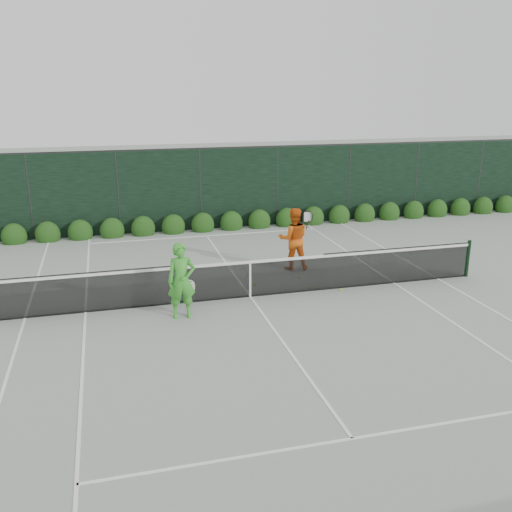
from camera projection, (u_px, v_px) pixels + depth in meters
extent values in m
plane|color=gray|center=(250.00, 297.00, 14.78)|extent=(80.00, 80.00, 0.00)
cylinder|color=black|center=(468.00, 258.00, 16.20)|extent=(0.10, 0.10, 1.07)
cube|color=black|center=(80.00, 293.00, 13.59)|extent=(4.40, 0.01, 1.02)
cube|color=black|center=(250.00, 279.00, 14.64)|extent=(4.00, 0.01, 0.96)
cube|color=black|center=(398.00, 265.00, 15.67)|extent=(4.40, 0.01, 1.02)
cube|color=white|center=(250.00, 262.00, 14.51)|extent=(12.80, 0.03, 0.07)
cube|color=black|center=(250.00, 296.00, 14.77)|extent=(12.80, 0.02, 0.04)
cube|color=white|center=(250.00, 280.00, 14.65)|extent=(0.05, 0.03, 0.91)
imported|color=green|center=(182.00, 281.00, 13.25)|extent=(0.66, 0.44, 1.81)
torus|color=silver|center=(190.00, 288.00, 13.46)|extent=(0.28, 0.16, 0.30)
cylinder|color=black|center=(190.00, 297.00, 13.53)|extent=(0.10, 0.03, 0.30)
imported|color=#D65812|center=(293.00, 239.00, 16.78)|extent=(1.01, 0.85, 1.84)
torus|color=black|center=(308.00, 217.00, 16.48)|extent=(0.29, 0.12, 0.30)
cylinder|color=black|center=(307.00, 225.00, 16.55)|extent=(0.10, 0.03, 0.30)
cube|color=white|center=(25.00, 318.00, 13.42)|extent=(0.06, 23.77, 0.01)
cube|color=white|center=(438.00, 279.00, 16.13)|extent=(0.06, 23.77, 0.01)
cube|color=white|center=(85.00, 312.00, 13.76)|extent=(0.06, 23.77, 0.01)
cube|color=white|center=(394.00, 283.00, 15.79)|extent=(0.06, 23.77, 0.01)
cube|color=white|center=(185.00, 206.00, 25.77)|extent=(11.03, 0.06, 0.01)
cube|color=white|center=(206.00, 236.00, 20.70)|extent=(8.23, 0.06, 0.01)
cube|color=white|center=(352.00, 439.00, 8.86)|extent=(8.23, 0.06, 0.01)
cube|color=white|center=(250.00, 297.00, 14.78)|extent=(0.06, 12.80, 0.01)
cube|color=black|center=(200.00, 190.00, 21.28)|extent=(32.00, 0.06, 3.00)
cube|color=#262826|center=(199.00, 148.00, 20.84)|extent=(32.00, 0.06, 0.06)
cylinder|color=#262826|center=(30.00, 198.00, 19.80)|extent=(0.08, 0.08, 3.00)
cylinder|color=#262826|center=(118.00, 194.00, 20.54)|extent=(0.08, 0.08, 3.00)
cylinder|color=#262826|center=(200.00, 190.00, 21.28)|extent=(0.08, 0.08, 3.00)
cylinder|color=#262826|center=(277.00, 186.00, 22.02)|extent=(0.08, 0.08, 3.00)
cylinder|color=#262826|center=(349.00, 183.00, 22.76)|extent=(0.08, 0.08, 3.00)
cylinder|color=#262826|center=(416.00, 180.00, 23.50)|extent=(0.08, 0.08, 3.00)
cylinder|color=#262826|center=(479.00, 177.00, 24.24)|extent=(0.08, 0.08, 3.00)
ellipsoid|color=#1A3C10|center=(14.00, 237.00, 19.69)|extent=(0.86, 0.65, 0.94)
ellipsoid|color=#1A3C10|center=(48.00, 234.00, 19.96)|extent=(0.86, 0.65, 0.94)
ellipsoid|color=#1A3C10|center=(80.00, 232.00, 20.24)|extent=(0.86, 0.65, 0.94)
ellipsoid|color=#1A3C10|center=(112.00, 231.00, 20.51)|extent=(0.86, 0.65, 0.94)
ellipsoid|color=#1A3C10|center=(143.00, 229.00, 20.78)|extent=(0.86, 0.65, 0.94)
ellipsoid|color=#1A3C10|center=(173.00, 227.00, 21.05)|extent=(0.86, 0.65, 0.94)
ellipsoid|color=#1A3C10|center=(203.00, 225.00, 21.32)|extent=(0.86, 0.65, 0.94)
ellipsoid|color=#1A3C10|center=(231.00, 223.00, 21.59)|extent=(0.86, 0.65, 0.94)
ellipsoid|color=#1A3C10|center=(259.00, 221.00, 21.87)|extent=(0.86, 0.65, 0.94)
ellipsoid|color=#1A3C10|center=(287.00, 220.00, 22.14)|extent=(0.86, 0.65, 0.94)
ellipsoid|color=#1A3C10|center=(313.00, 218.00, 22.41)|extent=(0.86, 0.65, 0.94)
ellipsoid|color=#1A3C10|center=(339.00, 216.00, 22.68)|extent=(0.86, 0.65, 0.94)
ellipsoid|color=#1A3C10|center=(365.00, 215.00, 22.95)|extent=(0.86, 0.65, 0.94)
ellipsoid|color=#1A3C10|center=(389.00, 213.00, 23.22)|extent=(0.86, 0.65, 0.94)
ellipsoid|color=#1A3C10|center=(414.00, 212.00, 23.50)|extent=(0.86, 0.65, 0.94)
ellipsoid|color=#1A3C10|center=(437.00, 210.00, 23.77)|extent=(0.86, 0.65, 0.94)
ellipsoid|color=#1A3C10|center=(460.00, 209.00, 24.04)|extent=(0.86, 0.65, 0.94)
ellipsoid|color=#1A3C10|center=(483.00, 208.00, 24.31)|extent=(0.86, 0.65, 0.94)
ellipsoid|color=#1A3C10|center=(505.00, 206.00, 24.58)|extent=(0.86, 0.65, 0.94)
sphere|color=#B3D930|center=(299.00, 277.00, 16.16)|extent=(0.07, 0.07, 0.07)
sphere|color=#B3D930|center=(255.00, 284.00, 15.61)|extent=(0.07, 0.07, 0.07)
sphere|color=#B3D930|center=(309.00, 288.00, 15.35)|extent=(0.07, 0.07, 0.07)
sphere|color=#B3D930|center=(341.00, 290.00, 15.19)|extent=(0.07, 0.07, 0.07)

